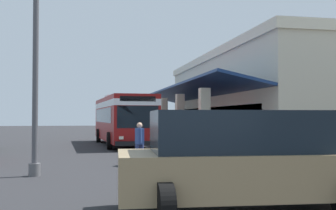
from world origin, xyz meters
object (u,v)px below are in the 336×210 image
at_px(transit_bus, 122,117).
at_px(pedestrian, 140,141).
at_px(parked_suv_tan, 240,159).
at_px(lot_light_pole, 36,51).
at_px(potted_palm, 167,131).

distance_m(transit_bus, pedestrian, 11.64).
relative_size(parked_suv_tan, lot_light_pole, 0.68).
bearing_deg(parked_suv_tan, transit_bus, -178.03).
bearing_deg(parked_suv_tan, pedestrian, -173.06).
bearing_deg(pedestrian, lot_light_pole, -58.20).
bearing_deg(transit_bus, parked_suv_tan, 1.97).
height_order(transit_bus, pedestrian, transit_bus).
bearing_deg(potted_palm, transit_bus, -27.05).
bearing_deg(lot_light_pole, transit_bus, 164.33).
xyz_separation_m(parked_suv_tan, potted_palm, (-29.29, 4.28, -0.44)).
height_order(potted_palm, lot_light_pole, lot_light_pole).
height_order(pedestrian, lot_light_pole, lot_light_pole).
bearing_deg(pedestrian, potted_palm, 166.15).
bearing_deg(parked_suv_tan, lot_light_pole, -141.81).
xyz_separation_m(transit_bus, pedestrian, (11.60, -0.30, -0.94)).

